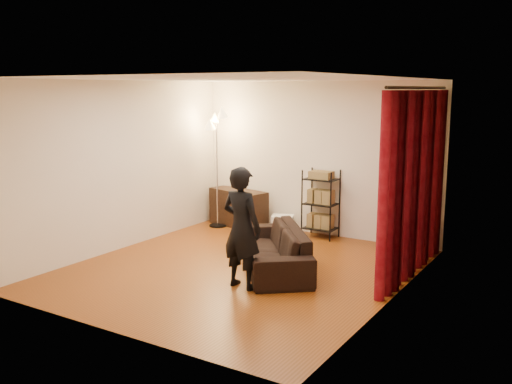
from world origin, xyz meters
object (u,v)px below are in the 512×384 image
Objects in this scene: sofa at (273,248)px; media_cabinet at (238,208)px; wire_shelf at (321,204)px; floor_lamp at (217,170)px; person at (242,228)px; storage_boxes at (282,224)px.

sofa is 1.76× the size of media_cabinet.
wire_shelf is 0.55× the size of floor_lamp.
sofa is 0.97× the size of floor_lamp.
sofa is at bearing -80.44° from person.
floor_lamp reaches higher than sofa.
sofa is 1.02m from person.
storage_boxes is (0.96, -0.01, -0.18)m from media_cabinet.
person is 1.34× the size of wire_shelf.
wire_shelf is (1.69, 0.05, 0.25)m from media_cabinet.
floor_lamp is (-0.31, -0.24, 0.73)m from media_cabinet.
sofa is 2.68m from media_cabinet.
sofa is at bearing -32.22° from media_cabinet.
sofa is 1.30× the size of person.
wire_shelf is at bearing 15.18° from media_cabinet.
wire_shelf is at bearing 4.93° from storage_boxes.
person is at bearing -71.04° from storage_boxes.
person is at bearing -49.04° from floor_lamp.
floor_lamp is (-2.18, 1.68, 0.77)m from sofa.
sofa is at bearing -37.53° from floor_lamp.
storage_boxes is at bearing 12.73° from media_cabinet.
person is (0.05, -0.89, 0.50)m from sofa.
storage_boxes is 1.58m from floor_lamp.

